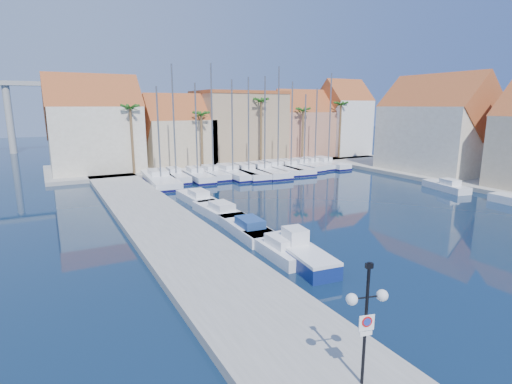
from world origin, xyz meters
TOP-DOWN VIEW (x-y plane):
  - ground at (0.00, 0.00)m, footprint 260.00×260.00m
  - quay_west at (-9.00, 13.50)m, footprint 6.00×77.00m
  - shore_north at (10.00, 48.00)m, footprint 54.00×16.00m
  - shore_east at (32.00, 15.00)m, footprint 12.00×60.00m
  - lamp_post at (-8.28, -5.09)m, footprint 1.44×0.65m
  - fishing_boat at (-3.40, 5.44)m, footprint 2.59×5.97m
  - motorboat_west_0 at (-3.89, 7.56)m, footprint 2.19×6.43m
  - motorboat_west_1 at (-3.74, 12.29)m, footprint 2.53×6.95m
  - motorboat_west_2 at (-3.68, 17.84)m, footprint 2.51×6.92m
  - motorboat_west_3 at (-3.59, 23.74)m, footprint 2.27×6.60m
  - motorboat_east_1 at (23.98, 15.66)m, footprint 3.11×6.20m
  - sailboat_0 at (-4.17, 35.56)m, footprint 4.07×12.11m
  - sailboat_1 at (-1.79, 36.83)m, footprint 2.51×8.22m
  - sailboat_2 at (0.81, 35.89)m, footprint 2.80×9.20m
  - sailboat_3 at (3.21, 36.36)m, footprint 2.23×8.35m
  - sailboat_4 at (5.81, 35.86)m, footprint 3.02×10.82m
  - sailboat_5 at (8.06, 35.36)m, footprint 3.88×11.41m
  - sailboat_6 at (10.56, 35.38)m, footprint 3.63×12.05m
  - sailboat_7 at (13.31, 36.26)m, footprint 3.37×11.17m
  - sailboat_8 at (15.42, 35.96)m, footprint 3.63×11.09m
  - sailboat_9 at (18.24, 36.59)m, footprint 2.80×8.82m
  - sailboat_10 at (20.49, 36.83)m, footprint 2.67×8.36m
  - sailboat_11 at (22.80, 36.47)m, footprint 2.57×9.30m
  - building_0 at (-10.00, 47.00)m, footprint 12.30×9.00m
  - building_1 at (2.00, 47.00)m, footprint 10.30×8.00m
  - building_2 at (13.00, 48.00)m, footprint 14.20×10.20m
  - building_3 at (25.00, 47.00)m, footprint 10.30×8.00m
  - building_4 at (34.00, 46.00)m, footprint 8.30×8.00m
  - building_6 at (32.00, 24.00)m, footprint 9.00×14.30m
  - palm_0 at (-6.00, 42.00)m, footprint 2.60×2.60m
  - palm_1 at (4.00, 42.00)m, footprint 2.60×2.60m
  - palm_2 at (14.00, 42.00)m, footprint 2.60×2.60m
  - palm_3 at (22.00, 42.00)m, footprint 2.60×2.60m
  - palm_4 at (30.00, 42.00)m, footprint 2.60×2.60m

SIDE VIEW (x-z plane):
  - ground at x=0.00m, z-range 0.00..0.00m
  - quay_west at x=-9.00m, z-range 0.00..0.50m
  - shore_north at x=10.00m, z-range 0.00..0.50m
  - shore_east at x=32.00m, z-range 0.00..0.50m
  - motorboat_west_2 at x=-3.68m, z-range -0.19..1.21m
  - motorboat_west_0 at x=-3.89m, z-range -0.19..1.21m
  - motorboat_west_1 at x=-3.74m, z-range -0.19..1.21m
  - motorboat_west_3 at x=-3.59m, z-range -0.19..1.21m
  - motorboat_east_1 at x=23.98m, z-range -0.19..1.21m
  - sailboat_0 at x=-4.17m, z-range -5.40..6.51m
  - sailboat_6 at x=10.56m, z-range -6.18..7.32m
  - sailboat_8 at x=15.42m, z-range -5.91..7.06m
  - sailboat_5 at x=8.06m, z-range -6.09..7.25m
  - sailboat_4 at x=5.81m, z-range -5.91..7.07m
  - sailboat_9 at x=18.24m, z-range -5.05..6.22m
  - sailboat_2 at x=0.81m, z-range -5.62..6.82m
  - sailboat_7 at x=13.31m, z-range -6.88..8.08m
  - sailboat_10 at x=20.49m, z-range -5.48..6.71m
  - sailboat_11 at x=22.80m, z-range -6.60..7.85m
  - sailboat_3 at x=3.21m, z-range -6.81..8.15m
  - sailboat_1 at x=-1.79m, z-range -6.67..8.01m
  - fishing_boat at x=-3.40m, z-range -0.34..1.69m
  - lamp_post at x=-8.28m, z-range 1.18..5.50m
  - building_1 at x=2.00m, z-range -0.20..10.80m
  - building_3 at x=25.00m, z-range -0.14..11.86m
  - building_2 at x=13.00m, z-range 0.51..12.01m
  - building_6 at x=32.00m, z-range -0.23..13.27m
  - building_0 at x=-10.00m, z-range -0.23..13.27m
  - building_4 at x=34.00m, z-range -0.03..13.97m
  - palm_1 at x=4.00m, z-range 3.56..12.71m
  - palm_3 at x=22.00m, z-range 3.78..13.43m
  - palm_0 at x=-6.00m, z-range 4.00..14.15m
  - palm_4 at x=30.00m, z-range 4.22..14.87m
  - palm_2 at x=14.00m, z-range 4.44..15.59m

